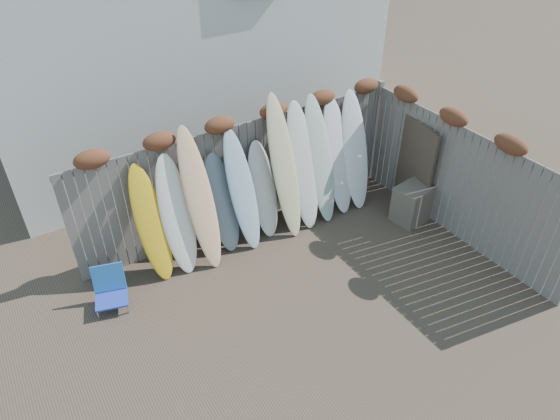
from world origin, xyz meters
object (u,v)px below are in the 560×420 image
wooden_crate (412,204)px  surfboard_0 (151,224)px  beach_chair (110,288)px  lattice_panel (412,165)px

wooden_crate → surfboard_0: surfboard_0 is taller
wooden_crate → surfboard_0: bearing=165.2°
beach_chair → lattice_panel: size_ratio=0.36×
wooden_crate → lattice_panel: (0.32, 0.43, 0.51)m
beach_chair → lattice_panel: 5.70m
wooden_crate → lattice_panel: 0.74m
beach_chair → surfboard_0: (0.87, 0.32, 0.66)m
surfboard_0 → wooden_crate: bearing=-17.8°
lattice_panel → beach_chair: bearing=-174.6°
surfboard_0 → lattice_panel: bearing=-11.8°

